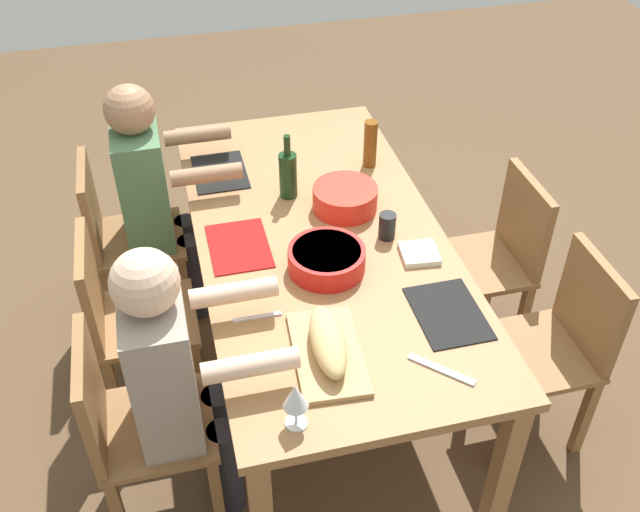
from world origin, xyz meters
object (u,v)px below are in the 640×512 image
(chair_far_right, at_px, (558,341))
(chair_near_left, at_px, (120,234))
(diner_near_left, at_px, (154,189))
(wine_glass, at_px, (296,398))
(beer_bottle, at_px, (370,144))
(cup_far_center, at_px, (387,226))
(bread_loaf, at_px, (328,341))
(napkin_stack, at_px, (420,253))
(serving_bowl_greens, at_px, (345,197))
(cutting_board, at_px, (328,353))
(chair_near_right, at_px, (130,423))
(wine_bottle, at_px, (288,174))
(chair_far_center, at_px, (497,254))
(serving_bowl_salad, at_px, (327,258))
(dining_table, at_px, (320,249))
(chair_near_center, at_px, (124,315))
(diner_near_right, at_px, (176,371))

(chair_far_right, bearing_deg, chair_near_left, -124.24)
(diner_near_left, bearing_deg, wine_glass, 13.07)
(beer_bottle, relative_size, cup_far_center, 2.03)
(bread_loaf, bearing_deg, wine_glass, -33.10)
(diner_near_left, distance_m, napkin_stack, 1.24)
(serving_bowl_greens, height_order, cutting_board, serving_bowl_greens)
(chair_near_right, xyz_separation_m, cutting_board, (0.09, 0.68, 0.27))
(chair_far_right, xyz_separation_m, napkin_stack, (-0.33, -0.47, 0.27))
(wine_bottle, bearing_deg, chair_far_center, 71.02)
(chair_near_right, distance_m, serving_bowl_salad, 0.91)
(dining_table, height_order, wine_glass, wine_glass)
(bread_loaf, relative_size, napkin_stack, 2.29)
(cutting_board, relative_size, cup_far_center, 3.68)
(wine_bottle, distance_m, cup_far_center, 0.50)
(dining_table, relative_size, wine_bottle, 6.89)
(chair_far_center, xyz_separation_m, napkin_stack, (0.22, -0.47, 0.27))
(napkin_stack, bearing_deg, bread_loaf, -48.48)
(chair_near_center, xyz_separation_m, napkin_stack, (0.22, 1.15, 0.27))
(cup_far_center, bearing_deg, chair_near_right, -66.05)
(chair_far_center, bearing_deg, cutting_board, -55.78)
(diner_near_right, relative_size, bread_loaf, 3.75)
(diner_near_right, xyz_separation_m, wine_glass, (0.33, 0.33, 0.16))
(chair_far_right, distance_m, chair_near_center, 1.71)
(chair_far_center, bearing_deg, beer_bottle, -133.97)
(dining_table, height_order, wine_bottle, wine_bottle)
(dining_table, distance_m, cup_far_center, 0.29)
(dining_table, bearing_deg, wine_bottle, -167.96)
(chair_near_right, height_order, diner_near_left, diner_near_left)
(serving_bowl_salad, bearing_deg, diner_near_right, -60.35)
(chair_near_right, xyz_separation_m, napkin_stack, (-0.33, 1.15, 0.27))
(chair_far_center, relative_size, wine_glass, 5.12)
(dining_table, xyz_separation_m, bread_loaf, (0.64, -0.13, 0.14))
(bread_loaf, distance_m, napkin_stack, 0.63)
(dining_table, xyz_separation_m, diner_near_right, (0.55, -0.62, 0.03))
(diner_near_left, relative_size, wine_bottle, 4.14)
(napkin_stack, bearing_deg, diner_near_right, -71.24)
(chair_far_center, bearing_deg, diner_near_left, -111.01)
(napkin_stack, bearing_deg, chair_near_right, -74.08)
(chair_near_left, distance_m, beer_bottle, 1.21)
(chair_near_right, bearing_deg, serving_bowl_greens, 126.38)
(beer_bottle, bearing_deg, wine_bottle, -69.74)
(chair_near_left, relative_size, napkin_stack, 6.07)
(wine_glass, bearing_deg, chair_far_center, 128.80)
(wine_glass, bearing_deg, cup_far_center, 145.97)
(bread_loaf, xyz_separation_m, wine_bottle, (-0.94, 0.07, 0.04))
(cutting_board, bearing_deg, napkin_stack, 131.52)
(chair_near_left, distance_m, serving_bowl_salad, 1.13)
(serving_bowl_greens, relative_size, bread_loaf, 0.84)
(dining_table, distance_m, serving_bowl_salad, 0.25)
(serving_bowl_salad, distance_m, wine_bottle, 0.51)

